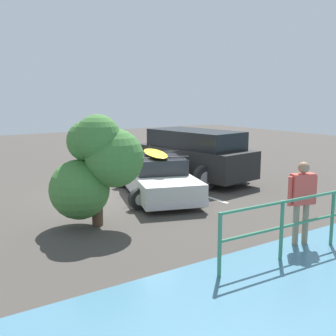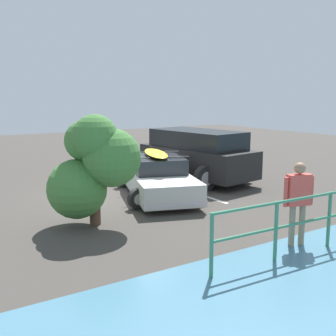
% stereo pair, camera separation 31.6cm
% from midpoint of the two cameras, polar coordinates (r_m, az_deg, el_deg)
% --- Properties ---
extents(ground_plane, '(44.00, 44.00, 0.02)m').
position_cam_midpoint_polar(ground_plane, '(13.15, -4.72, -3.70)').
color(ground_plane, '#423D38').
rests_on(ground_plane, ground).
extents(parking_stripe, '(0.12, 3.86, 0.00)m').
position_cam_midpoint_polar(parking_stripe, '(13.69, 3.45, -3.08)').
color(parking_stripe, silver).
rests_on(parking_stripe, ground).
extents(sedan_car, '(3.09, 4.81, 1.49)m').
position_cam_midpoint_polar(sedan_car, '(12.96, -0.78, -1.19)').
color(sedan_car, silver).
rests_on(sedan_car, ground).
extents(suv_car, '(3.03, 4.70, 1.83)m').
position_cam_midpoint_polar(suv_car, '(15.11, 4.52, 1.80)').
color(suv_car, black).
rests_on(suv_car, ground).
extents(person_bystander, '(0.65, 0.33, 1.74)m').
position_cam_midpoint_polar(person_bystander, '(9.04, 18.21, -3.64)').
color(person_bystander, gray).
rests_on(person_bystander, ground).
extents(bush_near_left, '(2.08, 1.84, 2.65)m').
position_cam_midpoint_polar(bush_near_left, '(9.87, -9.26, 0.45)').
color(bush_near_left, '#4C3828').
rests_on(bush_near_left, ground).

